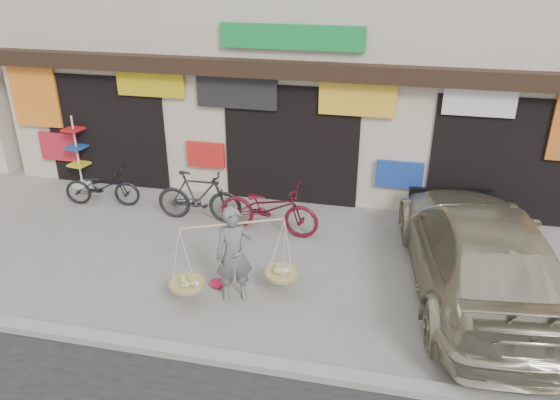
% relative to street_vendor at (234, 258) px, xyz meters
% --- Properties ---
extents(ground, '(70.00, 70.00, 0.00)m').
position_rel_street_vendor_xyz_m(ground, '(0.13, 0.48, -0.78)').
color(ground, gray).
rests_on(ground, ground).
extents(kerb, '(70.00, 0.25, 0.12)m').
position_rel_street_vendor_xyz_m(kerb, '(0.13, -1.52, -0.72)').
color(kerb, gray).
rests_on(kerb, ground).
extents(shophouse_block, '(14.00, 6.32, 7.00)m').
position_rel_street_vendor_xyz_m(shophouse_block, '(0.13, 6.89, 2.67)').
color(shophouse_block, beige).
rests_on(shophouse_block, ground).
extents(street_vendor, '(1.99, 1.22, 1.68)m').
position_rel_street_vendor_xyz_m(street_vendor, '(0.00, 0.00, 0.00)').
color(street_vendor, slate).
rests_on(street_vendor, ground).
extents(bike_0, '(1.78, 0.83, 0.90)m').
position_rel_street_vendor_xyz_m(bike_0, '(-3.99, 2.84, -0.33)').
color(bike_0, black).
rests_on(bike_0, ground).
extents(bike_1, '(1.87, 0.57, 1.12)m').
position_rel_street_vendor_xyz_m(bike_1, '(-1.58, 2.58, -0.22)').
color(bike_1, black).
rests_on(bike_1, ground).
extents(bike_2, '(2.16, 0.94, 1.10)m').
position_rel_street_vendor_xyz_m(bike_2, '(-0.00, 2.39, -0.23)').
color(bike_2, '#5A0F1B').
rests_on(bike_2, ground).
extents(suv, '(2.86, 5.67, 1.58)m').
position_rel_street_vendor_xyz_m(suv, '(3.92, 1.10, 0.01)').
color(suv, '#AFA88D').
rests_on(suv, ground).
extents(display_rack, '(0.49, 0.49, 1.77)m').
position_rel_street_vendor_xyz_m(display_rack, '(-5.08, 3.72, -0.06)').
color(display_rack, silver).
rests_on(display_rack, ground).
extents(red_bag, '(0.31, 0.25, 0.14)m').
position_rel_street_vendor_xyz_m(red_bag, '(-0.40, 0.26, -0.71)').
color(red_bag, red).
rests_on(red_bag, ground).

